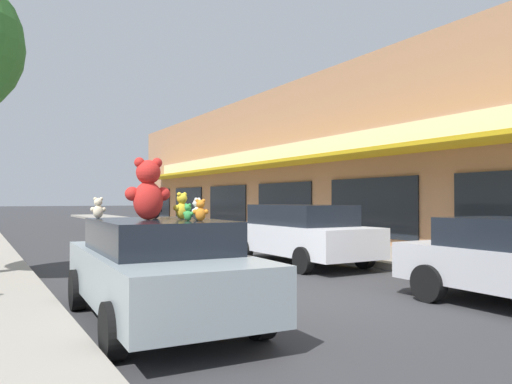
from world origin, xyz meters
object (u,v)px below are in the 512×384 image
plush_art_car (158,268)px  teddy_bear_green (188,212)px  teddy_bear_giant (148,190)px  teddy_bear_white (197,210)px  teddy_bear_yellow (182,206)px  teddy_bear_orange (200,210)px  teddy_bear_cream (98,208)px  teddy_bear_black (155,209)px  parked_car_far_center (301,233)px

plush_art_car → teddy_bear_green: 0.95m
teddy_bear_giant → teddy_bear_white: bearing=138.6°
teddy_bear_white → teddy_bear_yellow: bearing=-134.7°
plush_art_car → teddy_bear_giant: bearing=171.9°
teddy_bear_giant → teddy_bear_orange: size_ratio=2.98×
plush_art_car → teddy_bear_yellow: size_ratio=11.57×
teddy_bear_orange → teddy_bear_cream: bearing=-33.6°
teddy_bear_giant → teddy_bear_green: size_ratio=3.74×
teddy_bear_yellow → teddy_bear_white: size_ratio=1.26×
teddy_bear_green → teddy_bear_orange: teddy_bear_orange is taller
teddy_bear_green → teddy_bear_yellow: teddy_bear_yellow is taller
plush_art_car → teddy_bear_white: 1.01m
teddy_bear_white → teddy_bear_orange: bearing=45.0°
teddy_bear_white → teddy_bear_black: bearing=-117.7°
teddy_bear_green → teddy_bear_cream: (-0.79, 1.54, 0.04)m
teddy_bear_giant → teddy_bear_green: (0.35, -0.57, -0.30)m
teddy_bear_black → teddy_bear_cream: (-0.68, 0.58, 0.01)m
teddy_bear_black → teddy_bear_white: size_ratio=0.98×
parked_car_far_center → teddy_bear_cream: bearing=-152.2°
teddy_bear_giant → teddy_bear_yellow: teddy_bear_giant is taller
teddy_bear_giant → teddy_bear_black: (0.23, 0.40, -0.26)m
teddy_bear_yellow → teddy_bear_orange: bearing=65.9°
teddy_bear_black → teddy_bear_green: bearing=99.1°
plush_art_car → parked_car_far_center: parked_car_far_center is taller
teddy_bear_cream → plush_art_car: bearing=134.3°
plush_art_car → teddy_bear_orange: teddy_bear_orange is taller
teddy_bear_giant → parked_car_far_center: (5.28, 4.00, -0.98)m
teddy_bear_yellow → parked_car_far_center: teddy_bear_yellow is taller
teddy_bear_yellow → teddy_bear_white: teddy_bear_yellow is taller
teddy_bear_black → parked_car_far_center: bearing=-142.3°
teddy_bear_giant → teddy_bear_white: size_ratio=2.81×
teddy_bear_giant → teddy_bear_cream: (-0.45, 0.98, -0.25)m
teddy_bear_cream → parked_car_far_center: teddy_bear_cream is taller
teddy_bear_green → parked_car_far_center: size_ratio=0.05×
plush_art_car → teddy_bear_orange: 1.07m
teddy_bear_black → teddy_bear_orange: 1.09m
teddy_bear_giant → plush_art_car: bearing=177.1°
plush_art_car → teddy_bear_yellow: (0.37, 0.08, 0.83)m
teddy_bear_yellow → teddy_bear_white: 0.62m
plush_art_car → teddy_bear_giant: size_ratio=5.19×
plush_art_car → teddy_bear_black: bearing=79.3°
teddy_bear_green → teddy_bear_orange: bearing=-155.3°
teddy_bear_black → teddy_bear_yellow: size_ratio=0.77×
teddy_bear_giant → parked_car_far_center: bearing=-135.1°
parked_car_far_center → teddy_bear_yellow: bearing=-140.5°
teddy_bear_yellow → plush_art_car: bearing=-9.1°
teddy_bear_cream → teddy_bear_orange: 1.88m
plush_art_car → parked_car_far_center: 6.54m
teddy_bear_white → parked_car_far_center: size_ratio=0.07×
teddy_bear_cream → parked_car_far_center: size_ratio=0.07×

